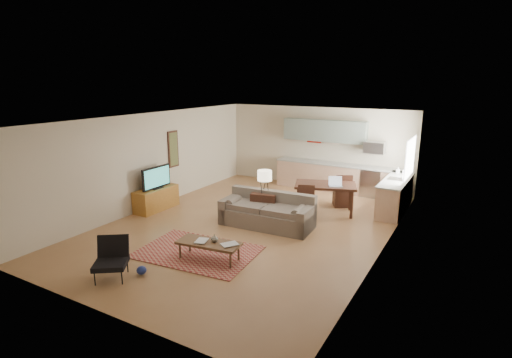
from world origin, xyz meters
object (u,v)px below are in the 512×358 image
Objects in this scene: dining_table at (325,198)px; tv_credenza at (156,199)px; console_table at (264,207)px; sofa at (267,210)px; armchair at (110,260)px; coffee_table at (209,251)px.

tv_credenza is at bearing -173.66° from dining_table.
tv_credenza is 3.19m from console_table.
armchair is at bearing -110.62° from sofa.
sofa reaches higher than console_table.
coffee_table is 1.73× the size of armchair.
sofa is 1.83× the size of coffee_table.
tv_credenza is 0.83× the size of dining_table.
armchair is 0.47× the size of dining_table.
sofa is at bearing 79.93° from coffee_table.
coffee_table is 1.90m from armchair.
sofa is 2.31m from coffee_table.
sofa is at bearing -65.53° from console_table.
console_table is (3.12, 0.68, 0.07)m from tv_credenza.
sofa reaches higher than coffee_table.
sofa reaches higher than dining_table.
dining_table reaches higher than armchair.
coffee_table is 0.97× the size of tv_credenza.
console_table is at bearing 41.49° from armchair.
dining_table is (1.14, 1.39, 0.03)m from console_table.
dining_table is at bearing 58.91° from sofa.
sofa is 3.16× the size of console_table.
console_table is (0.98, 4.14, 0.00)m from armchair.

